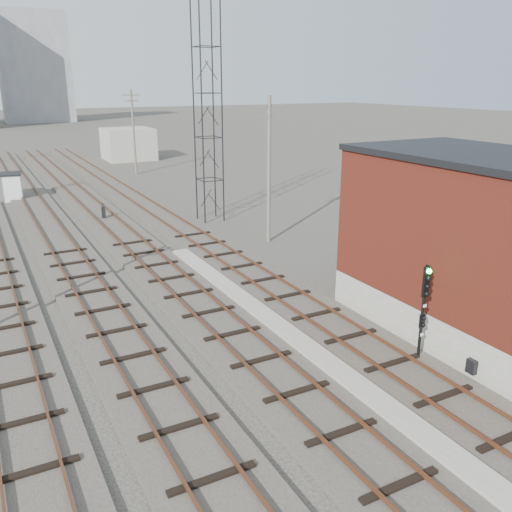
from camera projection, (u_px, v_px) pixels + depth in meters
ground at (72, 176)px, 58.70m from camera, size 320.00×320.00×0.00m
track_right at (155, 212)px, 42.12m from camera, size 3.20×90.00×0.39m
track_mid_right at (103, 217)px, 40.34m from camera, size 3.20×90.00×0.39m
track_mid_left at (46, 224)px, 38.56m from camera, size 3.20×90.00×0.39m
platform_curb at (311, 352)px, 20.20m from camera, size 0.90×28.00×0.26m
brick_building at (497, 251)px, 20.56m from camera, size 6.54×12.20×7.22m
lattice_tower at (208, 115)px, 37.82m from camera, size 1.60×1.60×15.00m
utility_pole_right_a at (269, 166)px, 33.21m from camera, size 1.80×0.24×9.00m
utility_pole_right_b at (133, 130)px, 58.44m from camera, size 1.80×0.24×9.00m
apartment_right at (34, 68)px, 133.95m from camera, size 16.00×12.00×26.00m
shed_right at (128, 144)px, 70.50m from camera, size 6.00×6.00×4.00m
signal_mast at (424, 308)px, 19.12m from camera, size 0.40×0.40×3.73m
switch_stand at (104, 213)px, 39.70m from camera, size 0.33×0.33×1.22m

